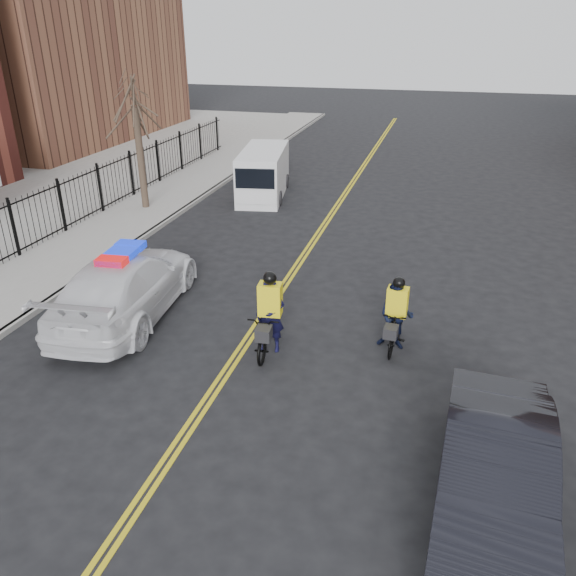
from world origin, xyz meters
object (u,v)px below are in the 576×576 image
(dark_sedan, at_px, (495,474))
(cargo_van, at_px, (263,174))
(police_cruiser, at_px, (126,285))
(cyclist_far, at_px, (395,320))
(cyclist_near, at_px, (270,324))

(dark_sedan, bearing_deg, cargo_van, 122.52)
(police_cruiser, distance_m, cargo_van, 11.78)
(cargo_van, distance_m, cyclist_far, 13.55)
(cyclist_far, bearing_deg, police_cruiser, -174.55)
(cyclist_near, xyz_separation_m, cyclist_far, (2.82, 0.91, 0.02))
(police_cruiser, height_order, cargo_van, cargo_van)
(police_cruiser, bearing_deg, cyclist_near, 164.44)
(dark_sedan, relative_size, cyclist_far, 2.56)
(police_cruiser, xyz_separation_m, dark_sedan, (9.00, -4.50, -0.07))
(dark_sedan, distance_m, cyclist_near, 6.11)
(dark_sedan, bearing_deg, cyclist_near, 145.44)
(police_cruiser, relative_size, dark_sedan, 1.27)
(police_cruiser, xyz_separation_m, cyclist_near, (4.20, -0.72, -0.14))
(dark_sedan, relative_size, cyclist_near, 2.23)
(police_cruiser, xyz_separation_m, cyclist_far, (7.02, 0.18, -0.12))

